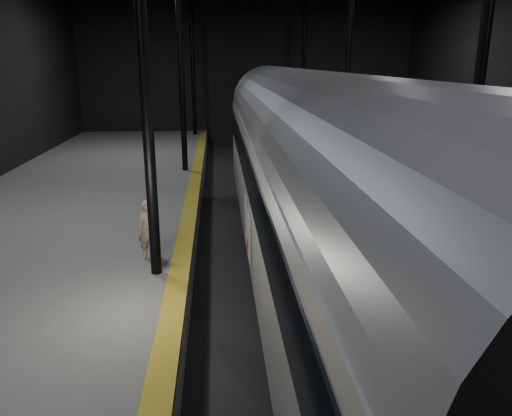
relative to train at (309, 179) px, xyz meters
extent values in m
plane|color=black|center=(0.00, 3.46, -3.15)|extent=(44.00, 44.00, 0.00)
cube|color=#565653|center=(-7.50, 3.46, -2.65)|extent=(9.00, 43.80, 1.00)
cube|color=#565653|center=(7.50, 3.46, -2.65)|extent=(9.00, 43.80, 1.00)
cube|color=olive|center=(-3.25, 3.46, -2.14)|extent=(0.50, 43.80, 0.01)
cube|color=#3F3328|center=(-0.72, 3.46, -2.98)|extent=(0.08, 43.00, 0.14)
cube|color=#3F3328|center=(0.72, 3.46, -2.98)|extent=(0.08, 43.00, 0.14)
cube|color=black|center=(0.00, 3.46, -3.09)|extent=(2.40, 42.00, 0.12)
cylinder|color=black|center=(-3.80, -0.54, 2.85)|extent=(0.26, 0.26, 10.00)
cylinder|color=black|center=(3.80, -0.54, 2.85)|extent=(0.26, 0.26, 10.00)
cylinder|color=black|center=(-3.80, 11.46, 2.85)|extent=(0.26, 0.26, 10.00)
cylinder|color=black|center=(3.80, 11.46, 2.85)|extent=(0.26, 0.26, 10.00)
cylinder|color=black|center=(-3.80, 23.46, 2.85)|extent=(0.26, 0.26, 10.00)
cylinder|color=black|center=(3.80, 23.46, 2.85)|extent=(0.26, 0.26, 10.00)
cube|color=#ACAEB4|center=(0.00, 0.00, -0.46)|extent=(3.06, 21.12, 3.17)
cube|color=black|center=(0.00, 0.00, -2.44)|extent=(2.80, 20.70, 0.90)
cube|color=black|center=(0.00, 0.00, 0.28)|extent=(3.13, 20.80, 0.95)
cylinder|color=slate|center=(0.00, 0.00, 1.13)|extent=(3.00, 20.91, 3.00)
cube|color=black|center=(0.00, 7.39, -2.83)|extent=(1.90, 2.32, 0.37)
cube|color=silver|center=(-1.56, -1.06, -1.09)|extent=(0.04, 0.79, 1.11)
cube|color=silver|center=(-1.56, 0.21, -1.09)|extent=(0.04, 0.79, 1.11)
cylinder|color=maroon|center=(-1.58, -0.87, -1.35)|extent=(0.03, 0.27, 0.27)
cylinder|color=maroon|center=(-1.58, 0.40, -1.35)|extent=(0.03, 0.27, 0.27)
imported|color=#9D7C60|center=(-4.06, 0.39, -1.36)|extent=(0.60, 0.42, 1.59)
camera|label=1|loc=(-2.24, -11.94, 2.83)|focal=35.00mm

